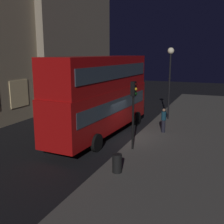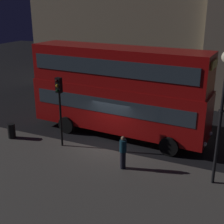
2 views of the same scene
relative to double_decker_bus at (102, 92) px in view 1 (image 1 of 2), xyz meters
The scene contains 9 objects.
ground_plane 3.57m from the double_decker_bus, 86.56° to the right, with size 80.00×80.00×0.00m, color black.
sidewalk_slab 7.27m from the double_decker_bus, 89.10° to the right, with size 44.00×8.40×0.12m, color #4C4944.
building_plain_facade 17.77m from the double_decker_bus, 46.66° to the left, with size 15.13×9.47×19.32m.
double_decker_bus is the anchor object (origin of this frame).
traffic_light_near_kerb 3.77m from the double_decker_bus, 125.88° to the right, with size 0.34×0.37×4.07m.
traffic_light_far_side 10.66m from the double_decker_bus, 18.93° to the left, with size 0.36×0.38×4.06m.
street_lamp 7.42m from the double_decker_bus, 28.82° to the right, with size 0.54×0.54×6.12m.
pedestrian 4.94m from the double_decker_bus, 63.07° to the right, with size 0.35×0.35×1.76m.
litter_bin 7.06m from the double_decker_bus, 149.06° to the right, with size 0.47×0.47×0.92m, color black.
Camera 1 is at (-17.27, -6.16, 5.78)m, focal length 43.88 mm.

